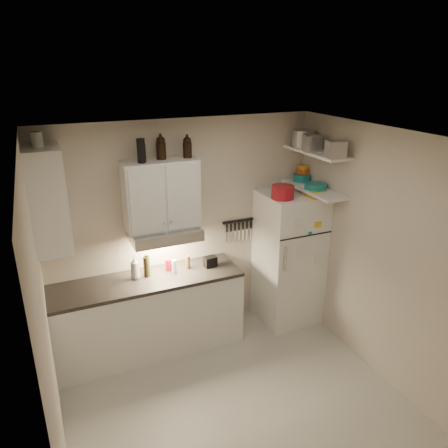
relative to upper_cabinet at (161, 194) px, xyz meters
name	(u,v)px	position (x,y,z in m)	size (l,w,h in m)	color
floor	(237,404)	(0.30, -1.33, -1.84)	(3.20, 3.00, 0.02)	#B8B5AA
ceiling	(241,139)	(0.30, -1.33, 0.78)	(3.20, 3.00, 0.02)	silver
back_wall	(184,230)	(0.30, 0.18, -0.53)	(3.20, 0.02, 2.60)	beige
left_wall	(44,330)	(-1.31, -1.33, -0.53)	(0.02, 3.00, 2.60)	beige
right_wall	(381,257)	(1.91, -1.33, -0.53)	(0.02, 3.00, 2.60)	beige
base_cabinet	(149,316)	(-0.25, -0.14, -1.39)	(2.10, 0.60, 0.88)	white
countertop	(147,280)	(-0.25, -0.14, -0.93)	(2.10, 0.62, 0.04)	#2C2825
upper_cabinet	(161,194)	(0.00, 0.00, 0.00)	(0.80, 0.33, 0.75)	white
side_cabinet	(48,199)	(-1.14, -0.14, 0.12)	(0.33, 0.55, 1.00)	white
range_hood	(165,234)	(0.00, -0.06, -0.44)	(0.76, 0.46, 0.12)	silver
fridge	(289,258)	(1.55, -0.18, -0.98)	(0.70, 0.68, 1.70)	white
shelf_hi	(316,152)	(1.75, -0.31, 0.38)	(0.30, 0.95, 0.03)	white
shelf_lo	(313,189)	(1.75, -0.31, -0.07)	(0.30, 0.95, 0.03)	white
knife_strip	(238,221)	(1.00, 0.15, -0.51)	(0.42, 0.02, 0.03)	black
dutch_oven	(283,192)	(1.33, -0.31, -0.05)	(0.26, 0.26, 0.15)	maroon
book_stack	(315,193)	(1.72, -0.38, -0.09)	(0.19, 0.23, 0.08)	gold
spice_jar	(305,189)	(1.67, -0.24, -0.07)	(0.06, 0.06, 0.11)	silver
stock_pot	(304,138)	(1.75, -0.04, 0.49)	(0.28, 0.28, 0.20)	silver
tin_a	(312,143)	(1.68, -0.31, 0.48)	(0.18, 0.16, 0.18)	#AAAAAD
tin_b	(336,149)	(1.71, -0.70, 0.48)	(0.18, 0.18, 0.18)	#AAAAAD
bowl_teal	(302,178)	(1.80, 0.02, -0.01)	(0.22, 0.22, 0.09)	#167779
bowl_orange	(303,171)	(1.85, 0.07, 0.06)	(0.17, 0.17, 0.05)	#D64C14
bowl_yellow	(303,167)	(1.85, 0.07, 0.11)	(0.14, 0.14, 0.04)	orange
plates	(315,186)	(1.75, -0.34, -0.02)	(0.26, 0.26, 0.06)	#167779
growler_a	(161,147)	(0.03, 0.03, 0.50)	(0.11, 0.11, 0.25)	black
growler_b	(187,147)	(0.31, 0.00, 0.49)	(0.10, 0.10, 0.23)	black
thermos_a	(143,153)	(-0.17, -0.02, 0.47)	(0.07, 0.07, 0.19)	black
thermos_b	(141,151)	(-0.20, -0.06, 0.50)	(0.09, 0.09, 0.25)	black
side_jar	(37,139)	(-1.15, -0.15, 0.69)	(0.10, 0.10, 0.14)	silver
soap_bottle	(135,266)	(-0.36, -0.07, -0.75)	(0.12, 0.12, 0.30)	white
pepper_mill	(188,262)	(0.25, -0.08, -0.82)	(0.05, 0.05, 0.16)	brown
oil_bottle	(148,265)	(-0.21, -0.07, -0.77)	(0.05, 0.05, 0.26)	#416419
vinegar_bottle	(146,267)	(-0.24, -0.09, -0.78)	(0.05, 0.05, 0.24)	black
clear_bottle	(174,267)	(0.07, -0.12, -0.83)	(0.05, 0.05, 0.16)	silver
red_jar	(168,265)	(0.03, -0.03, -0.84)	(0.07, 0.07, 0.14)	maroon
caddy	(210,262)	(0.51, -0.13, -0.84)	(0.14, 0.10, 0.12)	black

